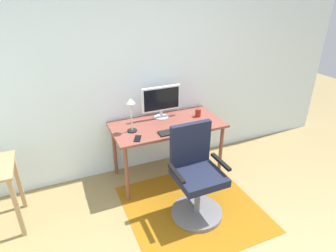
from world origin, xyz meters
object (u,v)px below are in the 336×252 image
monitor (161,100)px  office_chair (196,180)px  computer_mouse (201,123)px  cell_phone (138,138)px  coffee_cup (198,113)px  desk_lamp (131,108)px  keyboard (177,131)px  desk (167,129)px

monitor → office_chair: size_ratio=0.49×
computer_mouse → cell_phone: bearing=-177.6°
monitor → computer_mouse: bearing=-46.8°
monitor → cell_phone: bearing=-137.0°
cell_phone → office_chair: (0.45, -0.53, -0.33)m
computer_mouse → office_chair: office_chair is taller
coffee_cup → desk_lamp: size_ratio=0.24×
keyboard → desk_lamp: bearing=155.5°
monitor → keyboard: size_ratio=1.15×
desk → computer_mouse: 0.42m
computer_mouse → office_chair: size_ratio=0.10×
keyboard → computer_mouse: (0.35, 0.04, 0.01)m
monitor → office_chair: (-0.00, -0.95, -0.56)m
keyboard → coffee_cup: size_ratio=4.43×
computer_mouse → desk_lamp: size_ratio=0.26×
monitor → office_chair: 1.10m
desk → monitor: bearing=89.9°
coffee_cup → office_chair: size_ratio=0.10×
coffee_cup → cell_phone: (-0.89, -0.27, -0.04)m
desk → office_chair: size_ratio=1.33×
desk → computer_mouse: size_ratio=12.94×
desk → monitor: size_ratio=2.72×
desk → coffee_cup: size_ratio=13.87×
computer_mouse → desk_lamp: 0.87m
desk → keyboard: (0.02, -0.23, 0.09)m
cell_phone → keyboard: bearing=25.3°
desk_lamp → office_chair: (0.45, -0.73, -0.61)m
office_chair → desk: bearing=89.5°
keyboard → office_chair: (-0.02, -0.52, -0.33)m
keyboard → cell_phone: size_ratio=3.07×
cell_phone → desk: bearing=53.0°
office_chair → desk_lamp: bearing=121.0°
office_chair → computer_mouse: bearing=56.8°
keyboard → desk_lamp: (-0.46, 0.21, 0.27)m
coffee_cup → desk: bearing=-174.3°
monitor → desk_lamp: (-0.45, -0.22, 0.05)m
desk → computer_mouse: (0.36, -0.19, 0.09)m
computer_mouse → office_chair: 0.75m
monitor → coffee_cup: bearing=-18.9°
desk → coffee_cup: (0.44, 0.04, 0.13)m
desk → desk_lamp: (-0.45, -0.02, 0.36)m
computer_mouse → desk_lamp: desk_lamp is taller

